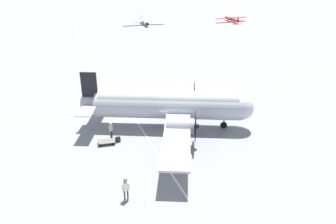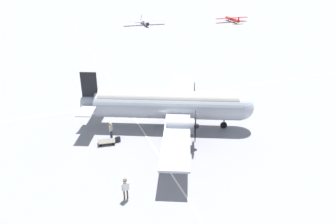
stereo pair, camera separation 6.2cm
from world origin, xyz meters
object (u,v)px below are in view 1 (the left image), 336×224
object	(u,v)px
baggage_cart	(106,142)
light_aircraft_distant	(144,22)
light_aircraft_taxiing	(232,19)
crew_foreground	(126,187)
airliner_main	(172,105)
suitcase_near_door	(118,139)
passenger_boarding	(111,129)

from	to	relation	value
baggage_cart	light_aircraft_distant	xyz separation A→B (m)	(22.43, 59.27, 0.60)
baggage_cart	light_aircraft_distant	size ratio (longest dim) A/B	0.15
baggage_cart	light_aircraft_taxiing	bearing A→B (deg)	57.60
crew_foreground	airliner_main	bearing A→B (deg)	48.16
airliner_main	suitcase_near_door	bearing A→B (deg)	-145.62
crew_foreground	passenger_boarding	distance (m)	9.58
suitcase_near_door	light_aircraft_distant	xyz separation A→B (m)	(21.30, 59.29, 0.59)
light_aircraft_taxiing	light_aircraft_distant	bearing A→B (deg)	80.12
passenger_boarding	crew_foreground	bearing A→B (deg)	-148.64
crew_foreground	light_aircraft_distant	xyz separation A→B (m)	(22.67, 67.82, -0.24)
baggage_cart	passenger_boarding	bearing A→B (deg)	62.53
airliner_main	crew_foreground	bearing A→B (deg)	-103.70
airliner_main	suitcase_near_door	distance (m)	6.68
baggage_cart	light_aircraft_taxiing	xyz separation A→B (m)	(46.96, 54.57, 0.54)
airliner_main	crew_foreground	xyz separation A→B (m)	(-7.55, -9.61, -1.47)
airliner_main	crew_foreground	world-z (taller)	airliner_main
airliner_main	passenger_boarding	world-z (taller)	airliner_main
passenger_boarding	suitcase_near_door	size ratio (longest dim) A/B	2.88
passenger_boarding	baggage_cart	xyz separation A→B (m)	(-0.71, -0.98, -0.79)
suitcase_near_door	light_aircraft_taxiing	size ratio (longest dim) A/B	0.06
airliner_main	crew_foreground	distance (m)	12.31
airliner_main	baggage_cart	distance (m)	7.74
suitcase_near_door	light_aircraft_taxiing	bearing A→B (deg)	49.99
airliner_main	light_aircraft_distant	bearing A→B (deg)	99.89
crew_foreground	suitcase_near_door	distance (m)	8.67
passenger_boarding	light_aircraft_distant	xyz separation A→B (m)	(21.72, 58.29, -0.19)
airliner_main	passenger_boarding	xyz separation A→B (m)	(-6.60, -0.08, -1.52)
airliner_main	light_aircraft_taxiing	bearing A→B (deg)	77.92
light_aircraft_distant	airliner_main	bearing A→B (deg)	-9.84
airliner_main	baggage_cart	size ratio (longest dim) A/B	12.26
crew_foreground	suitcase_near_door	world-z (taller)	crew_foreground
light_aircraft_taxiing	passenger_boarding	bearing A→B (deg)	140.16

